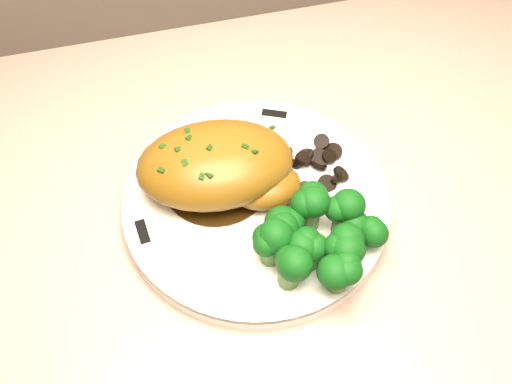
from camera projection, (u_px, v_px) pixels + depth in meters
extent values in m
cylinder|color=white|center=(256.00, 204.00, 0.57)|extent=(0.31, 0.31, 0.02)
cube|color=black|center=(274.00, 114.00, 0.62)|extent=(0.03, 0.02, 0.00)
cube|color=black|center=(143.00, 232.00, 0.54)|extent=(0.01, 0.03, 0.00)
cube|color=black|center=(352.00, 264.00, 0.53)|extent=(0.02, 0.02, 0.00)
cylinder|color=#301C08|center=(216.00, 183.00, 0.57)|extent=(0.10, 0.10, 0.00)
ellipsoid|color=brown|center=(215.00, 164.00, 0.55)|extent=(0.14, 0.10, 0.05)
ellipsoid|color=brown|center=(265.00, 186.00, 0.55)|extent=(0.07, 0.05, 0.03)
cube|color=#16370B|center=(164.00, 151.00, 0.54)|extent=(0.01, 0.00, 0.00)
cube|color=#16370B|center=(183.00, 145.00, 0.53)|extent=(0.01, 0.00, 0.00)
cube|color=#16370B|center=(203.00, 142.00, 0.53)|extent=(0.01, 0.00, 0.00)
cube|color=#16370B|center=(222.00, 139.00, 0.54)|extent=(0.01, 0.00, 0.00)
cube|color=#16370B|center=(242.00, 138.00, 0.54)|extent=(0.01, 0.00, 0.00)
cube|color=#16370B|center=(261.00, 138.00, 0.54)|extent=(0.01, 0.00, 0.00)
cylinder|color=black|center=(327.00, 164.00, 0.59)|extent=(0.01, 0.01, 0.01)
cylinder|color=black|center=(324.00, 159.00, 0.59)|extent=(0.01, 0.01, 0.01)
cylinder|color=black|center=(320.00, 154.00, 0.59)|extent=(0.02, 0.02, 0.01)
cylinder|color=black|center=(313.00, 155.00, 0.59)|extent=(0.02, 0.02, 0.01)
cylinder|color=black|center=(306.00, 153.00, 0.59)|extent=(0.02, 0.02, 0.01)
cylinder|color=black|center=(299.00, 151.00, 0.59)|extent=(0.02, 0.01, 0.01)
cylinder|color=black|center=(291.00, 156.00, 0.59)|extent=(0.02, 0.01, 0.01)
cylinder|color=black|center=(285.00, 157.00, 0.59)|extent=(0.02, 0.02, 0.00)
cylinder|color=black|center=(279.00, 159.00, 0.58)|extent=(0.02, 0.02, 0.01)
cylinder|color=black|center=(275.00, 166.00, 0.59)|extent=(0.02, 0.02, 0.01)
cylinder|color=black|center=(273.00, 169.00, 0.58)|extent=(0.02, 0.02, 0.01)
cylinder|color=black|center=(274.00, 171.00, 0.58)|extent=(0.02, 0.02, 0.01)
cylinder|color=black|center=(276.00, 178.00, 0.58)|extent=(0.02, 0.02, 0.01)
cylinder|color=black|center=(280.00, 180.00, 0.57)|extent=(0.02, 0.02, 0.01)
cylinder|color=black|center=(287.00, 180.00, 0.57)|extent=(0.02, 0.02, 0.01)
cylinder|color=black|center=(294.00, 185.00, 0.57)|extent=(0.02, 0.02, 0.01)
cylinder|color=black|center=(302.00, 183.00, 0.57)|extent=(0.02, 0.02, 0.01)
cylinder|color=black|center=(310.00, 179.00, 0.57)|extent=(0.02, 0.02, 0.01)
cylinder|color=black|center=(316.00, 180.00, 0.58)|extent=(0.02, 0.02, 0.01)
cylinder|color=black|center=(322.00, 175.00, 0.58)|extent=(0.03, 0.03, 0.01)
cylinder|color=black|center=(326.00, 169.00, 0.58)|extent=(0.02, 0.03, 0.01)
cylinder|color=black|center=(327.00, 168.00, 0.58)|extent=(0.02, 0.02, 0.01)
cylinder|color=#4C7230|center=(284.00, 232.00, 0.53)|extent=(0.02, 0.02, 0.02)
sphere|color=black|center=(285.00, 222.00, 0.52)|extent=(0.03, 0.03, 0.03)
cylinder|color=#4C7230|center=(310.00, 218.00, 0.54)|extent=(0.02, 0.02, 0.02)
sphere|color=black|center=(311.00, 208.00, 0.53)|extent=(0.03, 0.03, 0.03)
cylinder|color=#4C7230|center=(342.00, 224.00, 0.54)|extent=(0.02, 0.02, 0.02)
sphere|color=black|center=(344.00, 214.00, 0.52)|extent=(0.03, 0.03, 0.03)
cylinder|color=#4C7230|center=(309.00, 257.00, 0.52)|extent=(0.02, 0.02, 0.02)
sphere|color=black|center=(310.00, 248.00, 0.51)|extent=(0.03, 0.03, 0.03)
cylinder|color=#4C7230|center=(344.00, 254.00, 0.52)|extent=(0.02, 0.02, 0.02)
sphere|color=black|center=(346.00, 244.00, 0.51)|extent=(0.03, 0.03, 0.03)
cylinder|color=#4C7230|center=(362.00, 236.00, 0.53)|extent=(0.02, 0.02, 0.02)
sphere|color=black|center=(365.00, 227.00, 0.52)|extent=(0.03, 0.03, 0.03)
cylinder|color=#4C7230|center=(288.00, 276.00, 0.51)|extent=(0.02, 0.02, 0.02)
sphere|color=black|center=(289.00, 266.00, 0.50)|extent=(0.03, 0.03, 0.03)
cylinder|color=#4C7230|center=(337.00, 279.00, 0.51)|extent=(0.02, 0.02, 0.02)
sphere|color=black|center=(339.00, 270.00, 0.49)|extent=(0.03, 0.03, 0.03)
cylinder|color=#4C7230|center=(271.00, 252.00, 0.52)|extent=(0.02, 0.02, 0.02)
sphere|color=black|center=(271.00, 243.00, 0.51)|extent=(0.03, 0.03, 0.03)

